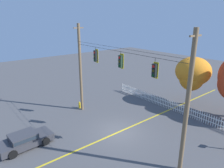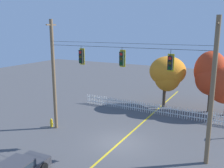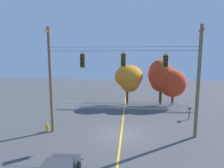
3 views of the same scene
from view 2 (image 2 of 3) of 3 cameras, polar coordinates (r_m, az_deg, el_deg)
ground at (r=19.21m, az=1.79°, el=-13.33°), size 80.00×80.00×0.00m
lane_centerline_stripe at (r=19.21m, az=1.79°, el=-13.32°), size 0.16×36.00×0.01m
signal_support_span at (r=17.69m, az=1.89°, el=0.39°), size 12.60×1.10×9.16m
traffic_signal_westbound_side at (r=19.13m, az=-7.07°, el=6.28°), size 0.43×0.38×1.44m
traffic_signal_northbound_primary at (r=17.37m, az=2.30°, el=5.88°), size 0.43×0.38×1.37m
traffic_signal_southbound_primary at (r=16.19m, az=13.26°, el=4.79°), size 0.43×0.38×1.42m
white_picket_fence at (r=25.34m, az=10.14°, el=-5.71°), size 16.53×0.06×1.08m
autumn_maple_near_fence at (r=27.23m, az=12.65°, el=2.48°), size 3.88×3.83×5.57m
autumn_maple_mid at (r=26.68m, az=21.78°, el=2.07°), size 3.35×3.40×6.28m
fire_hydrant at (r=22.57m, az=-13.75°, el=-8.65°), size 0.38×0.22×0.75m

